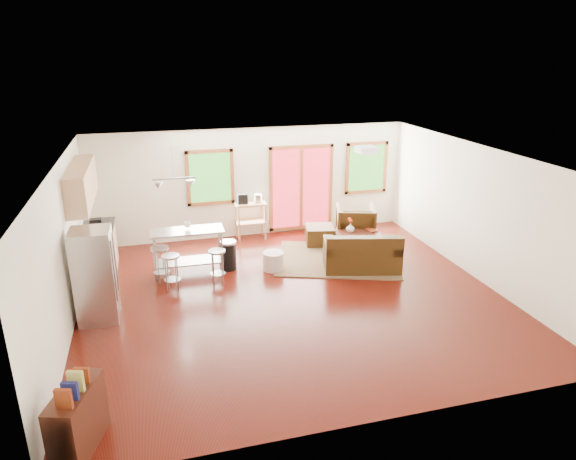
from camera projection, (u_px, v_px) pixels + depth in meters
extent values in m
cube|color=#320905|center=(292.00, 297.00, 9.44)|extent=(7.50, 7.00, 0.02)
cube|color=white|center=(293.00, 156.00, 8.57)|extent=(7.50, 7.00, 0.02)
cube|color=white|center=(252.00, 183.00, 12.20)|extent=(7.50, 0.02, 2.60)
cube|color=white|center=(63.00, 251.00, 8.07)|extent=(0.02, 7.00, 2.60)
cube|color=white|center=(479.00, 213.00, 9.94)|extent=(0.02, 7.00, 2.60)
cube|color=white|center=(377.00, 330.00, 5.82)|extent=(7.50, 0.02, 2.60)
cube|color=#26581C|center=(210.00, 178.00, 11.84)|extent=(0.94, 0.02, 1.14)
cube|color=brown|center=(209.00, 151.00, 11.63)|extent=(1.10, 0.05, 0.08)
cube|color=brown|center=(211.00, 203.00, 12.04)|extent=(1.10, 0.05, 0.08)
cube|color=brown|center=(188.00, 179.00, 11.71)|extent=(0.08, 0.05, 1.30)
cube|color=brown|center=(232.00, 176.00, 11.96)|extent=(0.08, 0.05, 1.30)
cube|color=#B5222F|center=(301.00, 188.00, 12.52)|extent=(1.44, 0.02, 1.94)
cube|color=brown|center=(302.00, 147.00, 12.18)|extent=(1.60, 0.05, 0.08)
cube|color=brown|center=(301.00, 227.00, 12.85)|extent=(1.60, 0.05, 0.08)
cube|color=brown|center=(271.00, 190.00, 12.33)|extent=(0.08, 0.05, 2.10)
cube|color=brown|center=(331.00, 186.00, 12.71)|extent=(0.08, 0.05, 2.10)
cube|color=brown|center=(301.00, 188.00, 12.52)|extent=(0.08, 0.05, 1.94)
cube|color=#26581C|center=(366.00, 168.00, 12.81)|extent=(0.94, 0.02, 1.14)
cube|color=brown|center=(368.00, 143.00, 12.60)|extent=(1.10, 0.05, 0.08)
cube|color=brown|center=(365.00, 191.00, 13.01)|extent=(1.10, 0.05, 0.08)
cube|color=brown|center=(347.00, 169.00, 12.68)|extent=(0.08, 0.05, 1.30)
cube|color=brown|center=(385.00, 167.00, 12.93)|extent=(0.08, 0.05, 1.30)
cube|color=#445A38|center=(337.00, 259.00, 11.09)|extent=(3.09, 2.73, 0.03)
cube|color=black|center=(361.00, 259.00, 10.59)|extent=(1.70, 1.22, 0.43)
cube|color=black|center=(365.00, 246.00, 10.14)|extent=(1.53, 0.58, 0.39)
cube|color=black|center=(330.00, 246.00, 10.48)|extent=(0.42, 0.89, 0.16)
cube|color=black|center=(394.00, 245.00, 10.49)|extent=(0.42, 0.89, 0.16)
cube|color=black|center=(345.00, 246.00, 10.54)|extent=(0.75, 0.70, 0.12)
cube|color=black|center=(378.00, 245.00, 10.55)|extent=(0.75, 0.70, 0.12)
cube|color=#32140C|center=(358.00, 234.00, 11.52)|extent=(1.09, 0.77, 0.04)
cube|color=#32140C|center=(341.00, 246.00, 11.35)|extent=(0.07, 0.07, 0.36)
cube|color=#32140C|center=(378.00, 245.00, 11.42)|extent=(0.07, 0.07, 0.36)
cube|color=#32140C|center=(338.00, 239.00, 11.76)|extent=(0.07, 0.07, 0.36)
cube|color=#32140C|center=(374.00, 238.00, 11.83)|extent=(0.07, 0.07, 0.36)
imported|color=black|center=(355.00, 221.00, 12.15)|extent=(1.09, 1.06, 0.91)
cube|color=black|center=(320.00, 235.00, 11.92)|extent=(0.76, 0.76, 0.43)
cylinder|color=beige|center=(273.00, 261.00, 10.54)|extent=(0.49, 0.49, 0.38)
imported|color=silver|center=(350.00, 228.00, 11.55)|extent=(0.25, 0.25, 0.19)
sphere|color=#B81D00|center=(351.00, 221.00, 11.53)|extent=(0.09, 0.09, 0.07)
sphere|color=#B81D00|center=(350.00, 221.00, 11.46)|extent=(0.09, 0.09, 0.07)
sphere|color=#B81D00|center=(349.00, 219.00, 11.52)|extent=(0.09, 0.09, 0.07)
imported|color=maroon|center=(368.00, 225.00, 11.59)|extent=(0.22, 0.05, 0.29)
cube|color=tan|center=(98.00, 259.00, 9.98)|extent=(0.60, 2.20, 0.90)
cube|color=black|center=(95.00, 236.00, 9.82)|extent=(0.64, 2.24, 0.04)
cube|color=tan|center=(81.00, 184.00, 9.45)|extent=(0.36, 2.20, 0.70)
cylinder|color=#B7BABC|center=(92.00, 240.00, 9.33)|extent=(0.12, 0.12, 0.18)
cube|color=black|center=(96.00, 224.00, 10.14)|extent=(0.22, 0.18, 0.20)
cube|color=#B7BABC|center=(95.00, 276.00, 8.41)|extent=(0.65, 0.63, 1.59)
cube|color=gray|center=(115.00, 274.00, 8.48)|extent=(0.03, 0.58, 1.55)
cylinder|color=gray|center=(114.00, 271.00, 8.26)|extent=(0.02, 0.02, 1.06)
cylinder|color=gray|center=(116.00, 262.00, 8.61)|extent=(0.02, 0.02, 1.06)
cube|color=#B7BABC|center=(187.00, 231.00, 10.19)|extent=(1.45, 0.60, 0.04)
cube|color=gray|center=(189.00, 261.00, 10.41)|extent=(1.35, 0.52, 0.03)
cylinder|color=gray|center=(156.00, 259.00, 9.99)|extent=(0.04, 0.04, 0.87)
cylinder|color=gray|center=(222.00, 253.00, 10.29)|extent=(0.04, 0.04, 0.87)
cylinder|color=gray|center=(155.00, 251.00, 10.39)|extent=(0.04, 0.04, 0.87)
cylinder|color=gray|center=(219.00, 245.00, 10.69)|extent=(0.04, 0.04, 0.87)
imported|color=white|center=(187.00, 224.00, 10.20)|extent=(0.15, 0.13, 0.13)
cylinder|color=#B7BABC|center=(159.00, 248.00, 9.78)|extent=(0.45, 0.45, 0.04)
cylinder|color=gray|center=(164.00, 263.00, 10.02)|extent=(0.03, 0.03, 0.69)
cylinder|color=gray|center=(154.00, 266.00, 9.92)|extent=(0.03, 0.03, 0.69)
cylinder|color=gray|center=(159.00, 269.00, 9.78)|extent=(0.03, 0.03, 0.69)
cylinder|color=gray|center=(168.00, 266.00, 9.88)|extent=(0.03, 0.03, 0.69)
cylinder|color=gray|center=(162.00, 272.00, 9.94)|extent=(0.41, 0.41, 0.02)
cylinder|color=#B7BABC|center=(171.00, 256.00, 9.47)|extent=(0.40, 0.40, 0.04)
cylinder|color=gray|center=(178.00, 272.00, 9.68)|extent=(0.03, 0.03, 0.67)
cylinder|color=gray|center=(168.00, 272.00, 9.67)|extent=(0.03, 0.03, 0.67)
cylinder|color=gray|center=(166.00, 276.00, 9.50)|extent=(0.03, 0.03, 0.67)
cylinder|color=gray|center=(176.00, 276.00, 9.51)|extent=(0.03, 0.03, 0.67)
cylinder|color=gray|center=(172.00, 279.00, 9.63)|extent=(0.36, 0.36, 0.01)
cylinder|color=#B7BABC|center=(217.00, 251.00, 9.76)|extent=(0.32, 0.32, 0.04)
cylinder|color=gray|center=(221.00, 266.00, 9.98)|extent=(0.02, 0.02, 0.65)
cylinder|color=gray|center=(212.00, 267.00, 9.93)|extent=(0.02, 0.02, 0.65)
cylinder|color=gray|center=(214.00, 270.00, 9.77)|extent=(0.02, 0.02, 0.65)
cylinder|color=gray|center=(223.00, 269.00, 9.82)|extent=(0.02, 0.02, 0.65)
cylinder|color=gray|center=(218.00, 273.00, 9.91)|extent=(0.30, 0.30, 0.01)
cylinder|color=black|center=(229.00, 256.00, 10.54)|extent=(0.35, 0.35, 0.57)
cylinder|color=#B7BABC|center=(228.00, 242.00, 10.44)|extent=(0.36, 0.36, 0.05)
cube|color=tan|center=(250.00, 203.00, 12.06)|extent=(0.74, 0.48, 0.04)
cube|color=tan|center=(251.00, 222.00, 12.21)|extent=(0.70, 0.45, 0.03)
cube|color=tan|center=(239.00, 224.00, 11.96)|extent=(0.04, 0.04, 0.88)
cube|color=tan|center=(265.00, 222.00, 12.11)|extent=(0.04, 0.04, 0.88)
cube|color=tan|center=(236.00, 219.00, 12.31)|extent=(0.04, 0.04, 0.88)
cube|color=tan|center=(262.00, 217.00, 12.45)|extent=(0.04, 0.04, 0.88)
cube|color=black|center=(242.00, 198.00, 11.97)|extent=(0.23, 0.21, 0.23)
cylinder|color=#B7BABC|center=(258.00, 198.00, 12.07)|extent=(0.17, 0.17, 0.19)
cube|color=#32140C|center=(78.00, 419.00, 5.75)|extent=(0.59, 0.93, 0.77)
cube|color=maroon|center=(64.00, 399.00, 5.30)|extent=(0.18, 0.10, 0.23)
cube|color=navy|center=(70.00, 391.00, 5.44)|extent=(0.18, 0.10, 0.21)
cube|color=#ABA24B|center=(76.00, 381.00, 5.57)|extent=(0.18, 0.10, 0.25)
cube|color=maroon|center=(82.00, 375.00, 5.72)|extent=(0.18, 0.10, 0.19)
cube|color=white|center=(367.00, 150.00, 9.54)|extent=(0.35, 0.35, 0.12)
cylinder|color=gray|center=(173.00, 163.00, 9.56)|extent=(0.02, 0.02, 0.60)
cube|color=gray|center=(174.00, 178.00, 9.66)|extent=(0.80, 0.04, 0.03)
cone|color=#B7BABC|center=(158.00, 186.00, 9.63)|extent=(0.18, 0.18, 0.14)
cone|color=#B7BABC|center=(191.00, 184.00, 9.78)|extent=(0.18, 0.18, 0.14)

